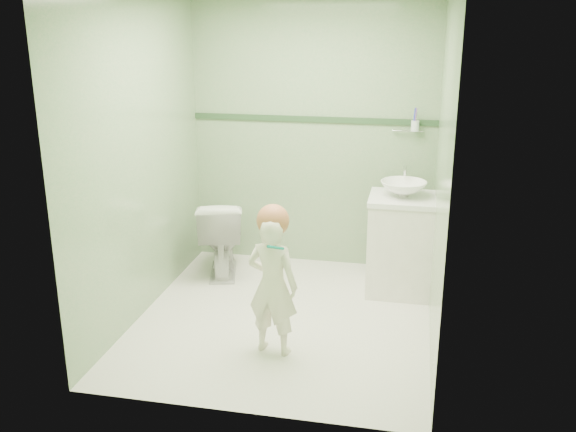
# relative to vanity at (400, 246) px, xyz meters

# --- Properties ---
(ground) EXTENTS (2.50, 2.50, 0.00)m
(ground) POSITION_rel_vanity_xyz_m (-0.84, -0.70, -0.40)
(ground) COLOR silver
(ground) RESTS_ON ground
(room_shell) EXTENTS (2.50, 2.54, 2.40)m
(room_shell) POSITION_rel_vanity_xyz_m (-0.84, -0.70, 0.80)
(room_shell) COLOR #7DAB79
(room_shell) RESTS_ON ground
(trim_stripe) EXTENTS (2.20, 0.02, 0.05)m
(trim_stripe) POSITION_rel_vanity_xyz_m (-0.84, 0.54, 0.95)
(trim_stripe) COLOR #2C4A2B
(trim_stripe) RESTS_ON room_shell
(vanity) EXTENTS (0.52, 0.50, 0.80)m
(vanity) POSITION_rel_vanity_xyz_m (0.00, 0.00, 0.00)
(vanity) COLOR silver
(vanity) RESTS_ON ground
(counter) EXTENTS (0.54, 0.52, 0.04)m
(counter) POSITION_rel_vanity_xyz_m (0.00, 0.00, 0.41)
(counter) COLOR white
(counter) RESTS_ON vanity
(basin) EXTENTS (0.37, 0.37, 0.13)m
(basin) POSITION_rel_vanity_xyz_m (0.00, 0.00, 0.49)
(basin) COLOR white
(basin) RESTS_ON counter
(faucet) EXTENTS (0.03, 0.13, 0.18)m
(faucet) POSITION_rel_vanity_xyz_m (0.00, 0.19, 0.57)
(faucet) COLOR silver
(faucet) RESTS_ON counter
(cup_holder) EXTENTS (0.26, 0.07, 0.21)m
(cup_holder) POSITION_rel_vanity_xyz_m (0.05, 0.48, 0.93)
(cup_holder) COLOR silver
(cup_holder) RESTS_ON room_shell
(toilet) EXTENTS (0.55, 0.76, 0.70)m
(toilet) POSITION_rel_vanity_xyz_m (-1.58, 0.08, -0.05)
(toilet) COLOR white
(toilet) RESTS_ON ground
(toddler) EXTENTS (0.39, 0.30, 0.98)m
(toddler) POSITION_rel_vanity_xyz_m (-0.81, -1.20, 0.09)
(toddler) COLOR white
(toddler) RESTS_ON ground
(hair_cap) EXTENTS (0.22, 0.22, 0.22)m
(hair_cap) POSITION_rel_vanity_xyz_m (-0.81, -1.18, 0.54)
(hair_cap) COLOR #BB6C45
(hair_cap) RESTS_ON toddler
(teal_toothbrush) EXTENTS (0.11, 0.14, 0.08)m
(teal_toothbrush) POSITION_rel_vanity_xyz_m (-0.76, -1.34, 0.42)
(teal_toothbrush) COLOR #08887B
(teal_toothbrush) RESTS_ON toddler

